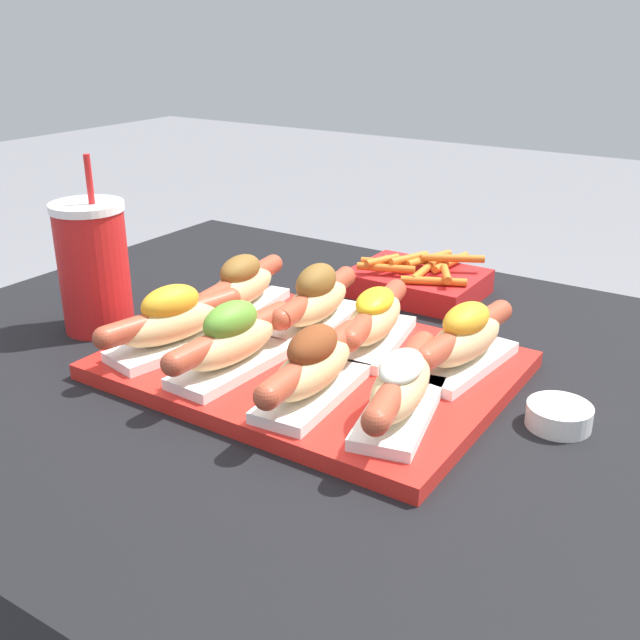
% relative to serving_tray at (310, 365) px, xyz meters
% --- Properties ---
extents(patio_table, '(1.00, 0.88, 0.74)m').
position_rel_serving_tray_xyz_m(patio_table, '(-0.04, 0.02, -0.38)').
color(patio_table, black).
rests_on(patio_table, ground_plane).
extents(serving_tray, '(0.43, 0.32, 0.02)m').
position_rel_serving_tray_xyz_m(serving_tray, '(0.00, 0.00, 0.00)').
color(serving_tray, red).
rests_on(serving_tray, patio_table).
extents(hot_dog_0, '(0.09, 0.19, 0.08)m').
position_rel_serving_tray_xyz_m(hot_dog_0, '(-0.15, -0.07, 0.04)').
color(hot_dog_0, white).
rests_on(hot_dog_0, serving_tray).
extents(hot_dog_1, '(0.07, 0.20, 0.08)m').
position_rel_serving_tray_xyz_m(hot_dog_1, '(-0.05, -0.07, 0.04)').
color(hot_dog_1, white).
rests_on(hot_dog_1, serving_tray).
extents(hot_dog_2, '(0.07, 0.20, 0.08)m').
position_rel_serving_tray_xyz_m(hot_dog_2, '(0.05, -0.08, 0.04)').
color(hot_dog_2, white).
rests_on(hot_dog_2, serving_tray).
extents(hot_dog_3, '(0.09, 0.19, 0.07)m').
position_rel_serving_tray_xyz_m(hot_dog_3, '(0.15, -0.06, 0.04)').
color(hot_dog_3, white).
rests_on(hot_dog_3, serving_tray).
extents(hot_dog_4, '(0.08, 0.20, 0.08)m').
position_rel_serving_tray_xyz_m(hot_dog_4, '(-0.15, 0.07, 0.04)').
color(hot_dog_4, white).
rests_on(hot_dog_4, serving_tray).
extents(hot_dog_5, '(0.07, 0.20, 0.08)m').
position_rel_serving_tray_xyz_m(hot_dog_5, '(-0.05, 0.08, 0.04)').
color(hot_dog_5, white).
rests_on(hot_dog_5, serving_tray).
extents(hot_dog_6, '(0.09, 0.19, 0.07)m').
position_rel_serving_tray_xyz_m(hot_dog_6, '(0.04, 0.07, 0.04)').
color(hot_dog_6, white).
rests_on(hot_dog_6, serving_tray).
extents(hot_dog_7, '(0.07, 0.20, 0.07)m').
position_rel_serving_tray_xyz_m(hot_dog_7, '(0.15, 0.07, 0.04)').
color(hot_dog_7, white).
rests_on(hot_dog_7, serving_tray).
extents(sauce_bowl, '(0.06, 0.06, 0.02)m').
position_rel_serving_tray_xyz_m(sauce_bowl, '(0.27, 0.04, 0.00)').
color(sauce_bowl, white).
rests_on(sauce_bowl, patio_table).
extents(drink_cup, '(0.09, 0.09, 0.23)m').
position_rel_serving_tray_xyz_m(drink_cup, '(-0.30, -0.04, 0.07)').
color(drink_cup, red).
rests_on(drink_cup, patio_table).
extents(fries_basket, '(0.18, 0.16, 0.06)m').
position_rel_serving_tray_xyz_m(fries_basket, '(-0.01, 0.30, 0.01)').
color(fries_basket, red).
rests_on(fries_basket, patio_table).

